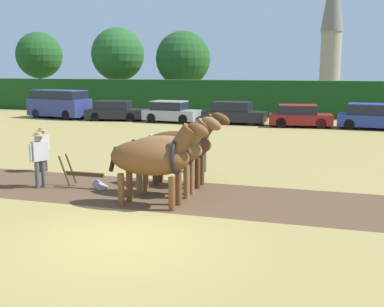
{
  "coord_description": "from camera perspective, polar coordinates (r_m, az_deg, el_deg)",
  "views": [
    {
      "loc": [
        4.62,
        -9.1,
        3.68
      ],
      "look_at": [
        -0.01,
        4.82,
        1.1
      ],
      "focal_mm": 45.0,
      "sensor_mm": 36.0,
      "label": 1
    }
  ],
  "objects": [
    {
      "name": "hedgerow",
      "position": [
        38.39,
        11.54,
        6.37
      ],
      "size": [
        65.22,
        1.51,
        2.82
      ],
      "primitive_type": "cube",
      "color": "#194719",
      "rests_on": "ground"
    },
    {
      "name": "draft_horse_lead_left",
      "position": [
        12.92,
        -4.61,
        -0.47
      ],
      "size": [
        2.92,
        1.08,
        2.41
      ],
      "rotation": [
        0.0,
        0.0,
        0.03
      ],
      "color": "brown",
      "rests_on": "ground"
    },
    {
      "name": "parked_car_right",
      "position": [
        31.91,
        20.31,
        4.09
      ],
      "size": [
        3.96,
        2.05,
        1.58
      ],
      "rotation": [
        0.0,
        0.0,
        -0.07
      ],
      "color": "navy",
      "rests_on": "ground"
    },
    {
      "name": "farmer_beside_team",
      "position": [
        17.21,
        1.27,
        1.23
      ],
      "size": [
        0.45,
        0.65,
        1.79
      ],
      "rotation": [
        0.0,
        0.0,
        -0.36
      ],
      "color": "#4C4C4C",
      "rests_on": "ground"
    },
    {
      "name": "farmer_at_plow",
      "position": [
        15.73,
        -17.64,
        -0.17
      ],
      "size": [
        0.44,
        0.64,
        1.76
      ],
      "rotation": [
        0.0,
        0.0,
        -0.37
      ],
      "color": "#4C4C4C",
      "rests_on": "ground"
    },
    {
      "name": "farmer_onlooker_right",
      "position": [
        18.19,
        -17.33,
        0.81
      ],
      "size": [
        0.4,
        0.62,
        1.61
      ],
      "rotation": [
        0.0,
        0.0,
        -0.25
      ],
      "color": "#38332D",
      "rests_on": "ground"
    },
    {
      "name": "tree_left",
      "position": [
        48.11,
        -8.78,
        11.52
      ],
      "size": [
        5.12,
        5.12,
        7.66
      ],
      "color": "#423323",
      "rests_on": "ground"
    },
    {
      "name": "tree_far_left",
      "position": [
        53.94,
        -17.66,
        11.02
      ],
      "size": [
        4.82,
        4.82,
        7.54
      ],
      "color": "#4C3823",
      "rests_on": "ground"
    },
    {
      "name": "church_spire",
      "position": [
        66.75,
        16.29,
        14.88
      ],
      "size": [
        2.9,
        2.9,
        18.82
      ],
      "color": "gray",
      "rests_on": "ground"
    },
    {
      "name": "ground_plane",
      "position": [
        10.84,
        -8.13,
        -9.96
      ],
      "size": [
        240.0,
        240.0,
        0.0
      ],
      "primitive_type": "plane",
      "color": "#998447"
    },
    {
      "name": "draft_horse_lead_right",
      "position": [
        14.05,
        -2.74,
        0.43
      ],
      "size": [
        2.96,
        0.95,
        2.44
      ],
      "rotation": [
        0.0,
        0.0,
        0.03
      ],
      "color": "brown",
      "rests_on": "ground"
    },
    {
      "name": "parked_car_center",
      "position": [
        32.98,
        4.96,
        4.79
      ],
      "size": [
        4.24,
        1.77,
        1.5
      ],
      "rotation": [
        0.0,
        0.0,
        0.0
      ],
      "color": "black",
      "rests_on": "ground"
    },
    {
      "name": "parked_car_center_left",
      "position": [
        33.8,
        -2.5,
        4.94
      ],
      "size": [
        3.9,
        1.96,
        1.49
      ],
      "rotation": [
        0.0,
        0.0,
        -0.04
      ],
      "color": "#9E9EA8",
      "rests_on": "ground"
    },
    {
      "name": "parked_car_left",
      "position": [
        35.53,
        -9.13,
        5.01
      ],
      "size": [
        4.44,
        2.61,
        1.42
      ],
      "rotation": [
        0.0,
        0.0,
        0.2
      ],
      "color": "black",
      "rests_on": "ground"
    },
    {
      "name": "plow",
      "position": [
        15.34,
        -12.19,
        -2.92
      ],
      "size": [
        1.56,
        0.47,
        1.13
      ],
      "rotation": [
        0.0,
        0.0,
        0.03
      ],
      "color": "#4C331E",
      "rests_on": "ground"
    },
    {
      "name": "draft_horse_trail_left",
      "position": [
        15.2,
        -1.18,
        1.13
      ],
      "size": [
        2.9,
        0.93,
        2.45
      ],
      "rotation": [
        0.0,
        0.0,
        0.03
      ],
      "color": "#513319",
      "rests_on": "ground"
    },
    {
      "name": "tree_center_left",
      "position": [
        45.47,
        -1.07,
        11.15
      ],
      "size": [
        5.1,
        5.1,
        7.18
      ],
      "color": "#423323",
      "rests_on": "ground"
    },
    {
      "name": "plowed_furrow_strip",
      "position": [
        16.42,
        -18.08,
        -3.47
      ],
      "size": [
        30.0,
        4.38,
        0.01
      ],
      "primitive_type": "cube",
      "rotation": [
        0.0,
        0.0,
        0.03
      ],
      "color": "brown",
      "rests_on": "ground"
    },
    {
      "name": "parked_car_center_right",
      "position": [
        31.83,
        12.63,
        4.35
      ],
      "size": [
        4.18,
        2.36,
        1.43
      ],
      "rotation": [
        0.0,
        0.0,
        0.14
      ],
      "color": "maroon",
      "rests_on": "ground"
    },
    {
      "name": "parked_van",
      "position": [
        38.01,
        -15.48,
        5.71
      ],
      "size": [
        5.03,
        2.69,
        2.12
      ],
      "rotation": [
        0.0,
        0.0,
        -0.16
      ],
      "color": "navy",
      "rests_on": "ground"
    }
  ]
}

